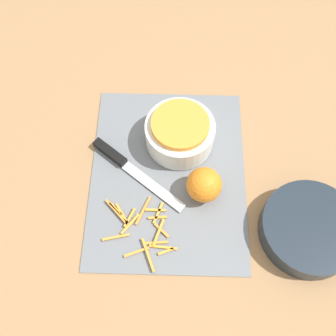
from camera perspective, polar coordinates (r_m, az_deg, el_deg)
name	(u,v)px	position (r m, az deg, el deg)	size (l,w,h in m)	color
ground_plane	(168,175)	(0.89, 0.00, -1.04)	(4.00, 4.00, 0.00)	#9E754C
cutting_board	(168,175)	(0.88, 0.00, -0.95)	(0.45, 0.34, 0.01)	slate
bowl_speckled	(180,132)	(0.89, 1.73, 5.21)	(0.16, 0.16, 0.08)	silver
bowl_dark	(309,229)	(0.86, 19.76, -8.33)	(0.20, 0.20, 0.05)	#1E2833
knife	(122,161)	(0.89, -6.73, 0.95)	(0.18, 0.22, 0.02)	black
orange_left	(204,185)	(0.83, 5.25, -2.44)	(0.08, 0.08, 0.08)	orange
peel_pile	(142,228)	(0.83, -3.79, -8.67)	(0.16, 0.16, 0.01)	orange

